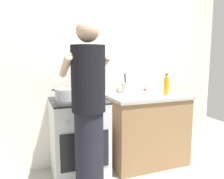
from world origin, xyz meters
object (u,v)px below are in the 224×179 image
Objects in this scene: spice_bottle at (145,92)px; oil_bottle at (166,86)px; mixing_bowl at (91,96)px; utensil_crock at (125,86)px; stove_range at (79,138)px; pot at (65,95)px; person at (89,115)px.

spice_bottle is 0.30× the size of oil_bottle.
mixing_bowl is at bearing -177.56° from spice_bottle.
oil_bottle is at bearing -29.06° from utensil_crock.
mixing_bowl is (0.14, -0.03, 0.49)m from stove_range.
pot is (-0.14, 0.02, 0.51)m from stove_range.
person is at bearing -92.26° from stove_range.
spice_bottle reaches higher than mixing_bowl.
pot is 1.00× the size of mixing_bowl.
utensil_crock is at bearing 130.84° from spice_bottle.
stove_range is 2.95× the size of utensil_crock.
pot is 0.84m from utensil_crock.
spice_bottle is at bearing 32.50° from person.
utensil_crock is 1.14× the size of oil_bottle.
stove_range is 0.51m from mixing_bowl.
utensil_crock reaches higher than oil_bottle.
pot is 0.16× the size of person.
mixing_bowl is 0.71m from spice_bottle.
pot is 0.99m from spice_bottle.
oil_bottle is (0.46, -0.26, 0.02)m from utensil_crock.
utensil_crock is (0.81, 0.19, 0.03)m from pot.
stove_range is 3.21× the size of pot.
spice_bottle reaches higher than stove_range.
person is (0.12, -0.57, -0.10)m from pot.
pot is at bearing 172.85° from stove_range.
oil_bottle is (0.28, -0.05, 0.07)m from spice_bottle.
oil_bottle reaches higher than mixing_bowl.
oil_bottle is (1.13, -0.05, 0.56)m from stove_range.
mixing_bowl is (0.28, -0.05, -0.02)m from pot.
utensil_crock reaches higher than mixing_bowl.
stove_range is 0.98m from spice_bottle.
utensil_crock reaches higher than stove_range.
pot is at bearing 179.13° from spice_bottle.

